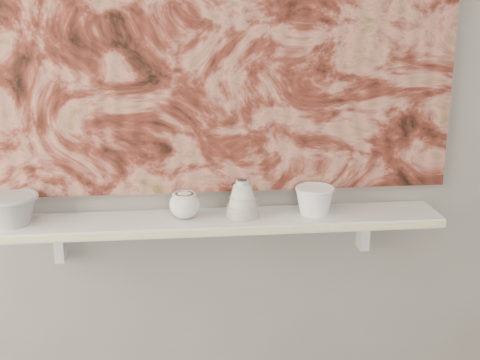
{
  "coord_description": "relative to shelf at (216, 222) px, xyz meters",
  "views": [
    {
      "loc": [
        -0.13,
        -0.44,
        1.63
      ],
      "look_at": [
        0.07,
        1.49,
        1.05
      ],
      "focal_mm": 50.0,
      "sensor_mm": 36.0,
      "label": 1
    }
  ],
  "objects": [
    {
      "name": "wall_back",
      "position": [
        0.0,
        0.09,
        0.44
      ],
      "size": [
        3.6,
        0.0,
        3.6
      ],
      "primitive_type": "plane",
      "rotation": [
        1.57,
        0.0,
        0.0
      ],
      "color": "gray",
      "rests_on": "floor"
    },
    {
      "name": "shelf",
      "position": [
        0.0,
        0.0,
        0.0
      ],
      "size": [
        1.4,
        0.18,
        0.03
      ],
      "primitive_type": "cube",
      "color": "silver",
      "rests_on": "wall_back"
    },
    {
      "name": "shelf_stripe",
      "position": [
        0.0,
        -0.09,
        0.0
      ],
      "size": [
        1.4,
        0.01,
        0.02
      ],
      "primitive_type": "cube",
      "color": "#F2E5A1",
      "rests_on": "shelf"
    },
    {
      "name": "bracket_left",
      "position": [
        -0.49,
        0.06,
        -0.07
      ],
      "size": [
        0.03,
        0.06,
        0.12
      ],
      "primitive_type": "cube",
      "color": "silver",
      "rests_on": "wall_back"
    },
    {
      "name": "bracket_right",
      "position": [
        0.49,
        0.06,
        -0.07
      ],
      "size": [
        0.03,
        0.06,
        0.12
      ],
      "primitive_type": "cube",
      "color": "silver",
      "rests_on": "wall_back"
    },
    {
      "name": "painting",
      "position": [
        0.0,
        0.08,
        0.62
      ],
      "size": [
        1.5,
        0.02,
        1.1
      ],
      "primitive_type": "cube",
      "color": "maroon",
      "rests_on": "wall_back"
    },
    {
      "name": "house_motif",
      "position": [
        0.45,
        0.07,
        0.32
      ],
      "size": [
        0.09,
        0.0,
        0.08
      ],
      "primitive_type": "cube",
      "color": "black",
      "rests_on": "painting"
    },
    {
      "name": "bowl_grey",
      "position": [
        -0.61,
        0.0,
        0.06
      ],
      "size": [
        0.18,
        0.18,
        0.1
      ],
      "primitive_type": null,
      "rotation": [
        0.0,
        0.0,
        0.09
      ],
      "color": "gray",
      "rests_on": "shelf"
    },
    {
      "name": "cup_cream",
      "position": [
        -0.1,
        0.0,
        0.06
      ],
      "size": [
        0.1,
        0.1,
        0.08
      ],
      "primitive_type": null,
      "rotation": [
        0.0,
        0.0,
        -0.06
      ],
      "color": "beige",
      "rests_on": "shelf"
    },
    {
      "name": "bell_vessel",
      "position": [
        0.08,
        0.0,
        0.07
      ],
      "size": [
        0.13,
        0.13,
        0.12
      ],
      "primitive_type": null,
      "rotation": [
        0.0,
        0.0,
        0.25
      ],
      "color": "beige",
      "rests_on": "shelf"
    },
    {
      "name": "bowl_white",
      "position": [
        0.31,
        0.0,
        0.06
      ],
      "size": [
        0.15,
        0.15,
        0.09
      ],
      "primitive_type": null,
      "rotation": [
        0.0,
        0.0,
        -0.26
      ],
      "color": "white",
      "rests_on": "shelf"
    }
  ]
}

